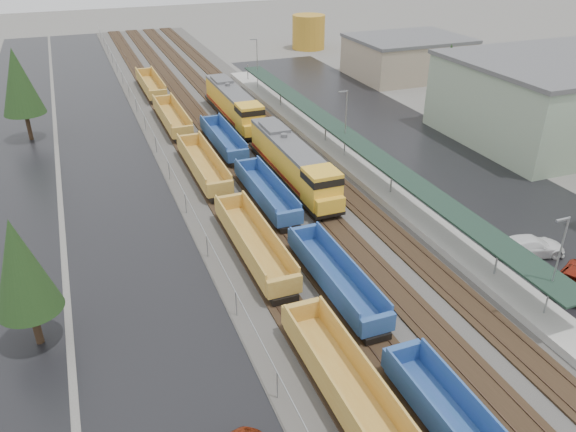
# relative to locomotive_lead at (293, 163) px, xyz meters

# --- Properties ---
(ballast_strip) EXTENTS (20.00, 160.00, 0.08)m
(ballast_strip) POSITION_rel_locomotive_lead_xyz_m (-2.00, 13.61, -2.30)
(ballast_strip) COLOR #302D2B
(ballast_strip) RESTS_ON ground
(trackbed) EXTENTS (14.60, 160.00, 0.22)m
(trackbed) POSITION_rel_locomotive_lead_xyz_m (-2.00, 13.61, -2.18)
(trackbed) COLOR black
(trackbed) RESTS_ON ground
(west_parking_lot) EXTENTS (10.00, 160.00, 0.02)m
(west_parking_lot) POSITION_rel_locomotive_lead_xyz_m (-17.00, 13.61, -2.33)
(west_parking_lot) COLOR black
(west_parking_lot) RESTS_ON ground
(west_road) EXTENTS (9.00, 160.00, 0.02)m
(west_road) POSITION_rel_locomotive_lead_xyz_m (-27.00, 13.61, -2.33)
(west_road) COLOR black
(west_road) RESTS_ON ground
(east_commuter_lot) EXTENTS (16.00, 100.00, 0.02)m
(east_commuter_lot) POSITION_rel_locomotive_lead_xyz_m (17.00, 3.61, -2.33)
(east_commuter_lot) COLOR black
(east_commuter_lot) RESTS_ON ground
(station_platform) EXTENTS (3.00, 80.00, 8.00)m
(station_platform) POSITION_rel_locomotive_lead_xyz_m (7.50, 3.62, -1.61)
(station_platform) COLOR #9E9B93
(station_platform) RESTS_ON ground
(chainlink_fence) EXTENTS (0.08, 160.04, 2.02)m
(chainlink_fence) POSITION_rel_locomotive_lead_xyz_m (-11.50, 12.05, -0.73)
(chainlink_fence) COLOR gray
(chainlink_fence) RESTS_ON ground
(tree_west_near) EXTENTS (3.96, 3.96, 9.00)m
(tree_west_near) POSITION_rel_locomotive_lead_xyz_m (-24.00, -16.39, 3.48)
(tree_west_near) COLOR #332316
(tree_west_near) RESTS_ON ground
(tree_west_far) EXTENTS (4.84, 4.84, 11.00)m
(tree_west_far) POSITION_rel_locomotive_lead_xyz_m (-25.00, 23.61, 4.79)
(tree_west_far) COLOR #332316
(tree_west_far) RESTS_ON ground
(tree_east) EXTENTS (4.40, 4.40, 10.00)m
(tree_east) POSITION_rel_locomotive_lead_xyz_m (26.00, 11.61, 4.13)
(tree_east) COLOR #332316
(tree_east) RESTS_ON ground
(locomotive_lead) EXTENTS (2.93, 19.30, 4.37)m
(locomotive_lead) POSITION_rel_locomotive_lead_xyz_m (0.00, 0.00, 0.00)
(locomotive_lead) COLOR black
(locomotive_lead) RESTS_ON ground
(locomotive_trail) EXTENTS (2.93, 19.30, 4.37)m
(locomotive_trail) POSITION_rel_locomotive_lead_xyz_m (0.00, 21.00, 0.00)
(locomotive_trail) COLOR black
(locomotive_trail) RESTS_ON ground
(well_string_yellow) EXTENTS (2.61, 115.34, 2.32)m
(well_string_yellow) POSITION_rel_locomotive_lead_xyz_m (-8.00, -11.45, -1.18)
(well_string_yellow) COLOR #B28031
(well_string_yellow) RESTS_ON ground
(well_string_blue) EXTENTS (2.46, 88.42, 2.18)m
(well_string_blue) POSITION_rel_locomotive_lead_xyz_m (-4.00, -25.67, -1.23)
(well_string_blue) COLOR navy
(well_string_blue) RESTS_ON ground
(storage_tank) EXTENTS (6.61, 6.61, 6.61)m
(storage_tank) POSITION_rel_locomotive_lead_xyz_m (27.35, 60.18, 0.97)
(storage_tank) COLOR #B48224
(storage_tank) RESTS_ON ground
(parked_car_east_c) EXTENTS (3.52, 5.94, 1.61)m
(parked_car_east_c) POSITION_rel_locomotive_lead_xyz_m (12.66, -19.39, -1.53)
(parked_car_east_c) COLOR white
(parked_car_east_c) RESTS_ON ground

